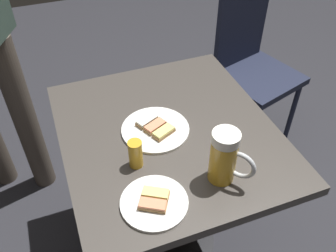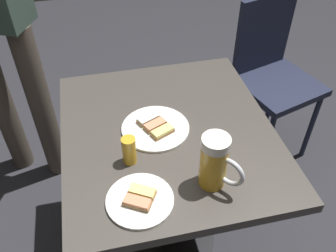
% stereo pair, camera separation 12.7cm
% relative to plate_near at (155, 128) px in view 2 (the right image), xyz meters
% --- Properties ---
extents(ground_plane, '(6.00, 6.00, 0.00)m').
position_rel_plate_near_xyz_m(ground_plane, '(0.01, 0.04, -0.73)').
color(ground_plane, '#28282D').
extents(cafe_table, '(0.82, 0.74, 0.72)m').
position_rel_plate_near_xyz_m(cafe_table, '(0.01, 0.04, -0.16)').
color(cafe_table, black).
rests_on(cafe_table, ground_plane).
extents(plate_near, '(0.24, 0.24, 0.03)m').
position_rel_plate_near_xyz_m(plate_near, '(0.00, 0.00, 0.00)').
color(plate_near, white).
rests_on(plate_near, cafe_table).
extents(plate_far, '(0.20, 0.20, 0.03)m').
position_rel_plate_near_xyz_m(plate_far, '(0.29, -0.10, -0.00)').
color(plate_far, white).
rests_on(plate_far, cafe_table).
extents(beer_mug, '(0.12, 0.11, 0.18)m').
position_rel_plate_near_xyz_m(beer_mug, '(0.27, 0.12, 0.08)').
color(beer_mug, gold).
rests_on(beer_mug, cafe_table).
extents(beer_glass_small, '(0.04, 0.04, 0.10)m').
position_rel_plate_near_xyz_m(beer_glass_small, '(0.13, -0.11, 0.04)').
color(beer_glass_small, gold).
rests_on(beer_glass_small, cafe_table).
extents(cafe_chair, '(0.47, 0.47, 0.89)m').
position_rel_plate_near_xyz_m(cafe_chair, '(-0.52, 0.72, -0.21)').
color(cafe_chair, '#1E2338').
rests_on(cafe_chair, ground_plane).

